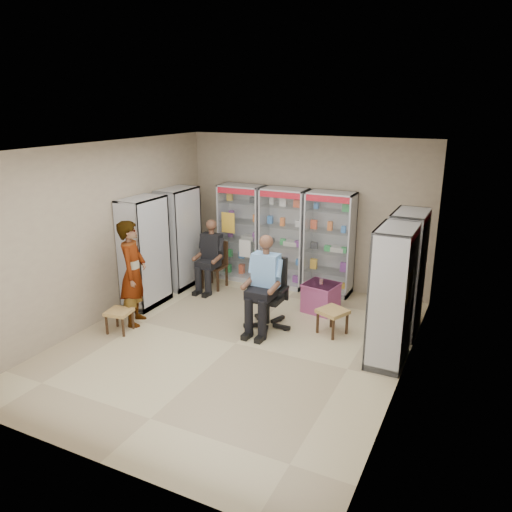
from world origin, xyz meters
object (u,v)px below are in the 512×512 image
at_px(office_chair, 268,294).
at_px(woven_stool_b, 120,321).
at_px(cabinet_right_near, 392,296).
at_px(cabinet_left_far, 179,238).
at_px(seated_shopkeeper, 266,285).
at_px(standing_man, 133,273).
at_px(cabinet_back_mid, 284,238).
at_px(cabinet_left_near, 144,252).
at_px(cabinet_right_far, 406,273).
at_px(woven_stool_a, 332,321).
at_px(wooden_chair, 214,265).
at_px(cabinet_back_right, 329,244).
at_px(pink_trunk, 321,297).
at_px(cabinet_back_left, 242,233).

bearing_deg(office_chair, woven_stool_b, -149.51).
bearing_deg(cabinet_right_near, cabinet_left_far, 73.75).
relative_size(seated_shopkeeper, standing_man, 0.84).
xyz_separation_m(cabinet_back_mid, cabinet_left_near, (-1.88, -2.03, 0.00)).
relative_size(cabinet_right_far, cabinet_left_far, 1.00).
xyz_separation_m(cabinet_left_far, woven_stool_a, (3.47, -0.80, -0.79)).
bearing_deg(wooden_chair, standing_man, -99.41).
height_order(cabinet_right_far, cabinet_left_far, same).
relative_size(cabinet_right_far, standing_man, 1.12).
bearing_deg(cabinet_back_right, standing_man, -131.86).
distance_m(cabinet_right_far, seated_shopkeeper, 2.23).
height_order(cabinet_right_near, wooden_chair, cabinet_right_near).
relative_size(wooden_chair, seated_shopkeeper, 0.63).
bearing_deg(wooden_chair, cabinet_back_right, 18.75).
distance_m(cabinet_back_mid, woven_stool_a, 2.48).
height_order(cabinet_right_far, pink_trunk, cabinet_right_far).
height_order(cabinet_back_left, cabinet_right_far, same).
distance_m(cabinet_left_near, office_chair, 2.46).
bearing_deg(office_chair, pink_trunk, 60.43).
xyz_separation_m(woven_stool_a, standing_man, (-3.13, -1.05, 0.68)).
xyz_separation_m(cabinet_left_near, woven_stool_b, (0.33, -1.15, -0.81)).
relative_size(wooden_chair, office_chair, 0.80).
relative_size(wooden_chair, woven_stool_a, 2.26).
height_order(cabinet_back_right, cabinet_left_near, same).
xyz_separation_m(cabinet_right_far, cabinet_left_far, (-4.46, 0.20, 0.00)).
xyz_separation_m(cabinet_back_left, cabinet_right_far, (3.53, -1.13, 0.00)).
height_order(cabinet_back_left, cabinet_left_near, same).
xyz_separation_m(office_chair, standing_man, (-2.08, -0.82, 0.30)).
relative_size(cabinet_left_near, wooden_chair, 2.13).
height_order(cabinet_back_right, office_chair, cabinet_back_right).
bearing_deg(cabinet_left_near, cabinet_left_far, 180.00).
distance_m(office_chair, standing_man, 2.26).
distance_m(woven_stool_a, woven_stool_b, 3.46).
relative_size(cabinet_right_far, cabinet_left_near, 1.00).
height_order(office_chair, woven_stool_a, office_chair).
relative_size(cabinet_right_near, office_chair, 1.69).
bearing_deg(woven_stool_a, cabinet_left_far, 167.10).
relative_size(cabinet_right_near, wooden_chair, 2.13).
distance_m(cabinet_left_near, seated_shopkeeper, 2.44).
xyz_separation_m(wooden_chair, woven_stool_b, (-0.35, -2.45, -0.28)).
xyz_separation_m(cabinet_left_far, standing_man, (0.34, -1.85, -0.11)).
bearing_deg(cabinet_left_near, woven_stool_a, 95.01).
height_order(cabinet_right_far, woven_stool_b, cabinet_right_far).
xyz_separation_m(wooden_chair, woven_stool_a, (2.79, -1.00, -0.26)).
relative_size(wooden_chair, woven_stool_b, 2.51).
bearing_deg(pink_trunk, cabinet_back_mid, 140.30).
height_order(office_chair, seated_shopkeeper, seated_shopkeeper).
relative_size(cabinet_back_mid, wooden_chair, 2.13).
relative_size(office_chair, pink_trunk, 2.18).
height_order(cabinet_back_left, cabinet_back_right, same).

